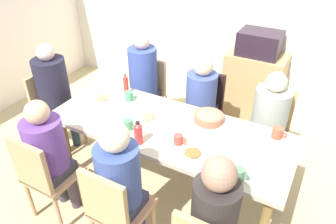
{
  "coord_description": "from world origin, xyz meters",
  "views": [
    {
      "loc": [
        1.09,
        -1.97,
        2.36
      ],
      "look_at": [
        0.0,
        0.0,
        0.9
      ],
      "focal_mm": 33.73,
      "sensor_mm": 36.0,
      "label": 1
    }
  ],
  "objects_px": {
    "dining_table": "(168,134)",
    "cup_4": "(277,133)",
    "plate_0": "(148,117)",
    "bowl_0": "(209,117)",
    "person_5": "(201,96)",
    "person_2": "(48,150)",
    "chair_5": "(203,107)",
    "cup_1": "(129,124)",
    "person_3": "(270,115)",
    "side_cabinet": "(252,88)",
    "chair_2": "(45,174)",
    "person_0": "(54,89)",
    "bottle_1": "(138,133)",
    "chair_6": "(148,92)",
    "chair_4": "(115,208)",
    "cup_2": "(129,96)",
    "microwave": "(260,43)",
    "plate_1": "(192,154)",
    "person_4": "(120,179)",
    "chair_0": "(53,107)",
    "person_1": "(214,219)",
    "bottle_0": "(126,84)",
    "cup_3": "(179,139)",
    "cup_0": "(239,174)",
    "person_6": "(143,77)",
    "plate_2": "(102,99)"
  },
  "relations": [
    {
      "from": "dining_table",
      "to": "chair_2",
      "type": "distance_m",
      "value": 1.09
    },
    {
      "from": "person_2",
      "to": "chair_6",
      "type": "relative_size",
      "value": 1.3
    },
    {
      "from": "chair_4",
      "to": "bottle_1",
      "type": "height_order",
      "value": "bottle_1"
    },
    {
      "from": "person_1",
      "to": "person_5",
      "type": "height_order",
      "value": "person_1"
    },
    {
      "from": "person_0",
      "to": "plate_2",
      "type": "xyz_separation_m",
      "value": [
        0.58,
        0.08,
        0.01
      ]
    },
    {
      "from": "chair_2",
      "to": "person_2",
      "type": "xyz_separation_m",
      "value": [
        -0.0,
        0.09,
        0.2
      ]
    },
    {
      "from": "cup_0",
      "to": "cup_2",
      "type": "bearing_deg",
      "value": 157.99
    },
    {
      "from": "person_0",
      "to": "chair_5",
      "type": "height_order",
      "value": "person_0"
    },
    {
      "from": "person_3",
      "to": "person_5",
      "type": "xyz_separation_m",
      "value": [
        -0.72,
        -0.0,
        0.0
      ]
    },
    {
      "from": "cup_2",
      "to": "bottle_0",
      "type": "distance_m",
      "value": 0.16
    },
    {
      "from": "person_5",
      "to": "person_2",
      "type": "bearing_deg",
      "value": -117.03
    },
    {
      "from": "person_3",
      "to": "side_cabinet",
      "type": "xyz_separation_m",
      "value": [
        -0.4,
        0.91,
        -0.24
      ]
    },
    {
      "from": "chair_2",
      "to": "person_0",
      "type": "bearing_deg",
      "value": 129.24
    },
    {
      "from": "person_2",
      "to": "person_6",
      "type": "relative_size",
      "value": 0.94
    },
    {
      "from": "plate_0",
      "to": "cup_4",
      "type": "xyz_separation_m",
      "value": [
        1.09,
        0.28,
        0.03
      ]
    },
    {
      "from": "person_0",
      "to": "side_cabinet",
      "type": "xyz_separation_m",
      "value": [
        1.7,
        1.62,
        -0.3
      ]
    },
    {
      "from": "person_1",
      "to": "plate_1",
      "type": "bearing_deg",
      "value": 128.73
    },
    {
      "from": "chair_2",
      "to": "chair_5",
      "type": "bearing_deg",
      "value": 65.66
    },
    {
      "from": "person_0",
      "to": "bottle_1",
      "type": "relative_size",
      "value": 6.0
    },
    {
      "from": "person_1",
      "to": "plate_0",
      "type": "bearing_deg",
      "value": 142.3
    },
    {
      "from": "side_cabinet",
      "to": "person_4",
      "type": "bearing_deg",
      "value": -97.87
    },
    {
      "from": "microwave",
      "to": "plate_1",
      "type": "bearing_deg",
      "value": -89.06
    },
    {
      "from": "chair_4",
      "to": "bottle_0",
      "type": "height_order",
      "value": "bottle_0"
    },
    {
      "from": "plate_2",
      "to": "microwave",
      "type": "distance_m",
      "value": 1.93
    },
    {
      "from": "person_2",
      "to": "chair_6",
      "type": "xyz_separation_m",
      "value": [
        0.0,
        1.51,
        -0.2
      ]
    },
    {
      "from": "chair_6",
      "to": "bottle_0",
      "type": "distance_m",
      "value": 0.6
    },
    {
      "from": "cup_0",
      "to": "bowl_0",
      "type": "bearing_deg",
      "value": 129.41
    },
    {
      "from": "chair_4",
      "to": "cup_2",
      "type": "distance_m",
      "value": 1.19
    },
    {
      "from": "person_3",
      "to": "bowl_0",
      "type": "xyz_separation_m",
      "value": [
        -0.45,
        -0.46,
        0.1
      ]
    },
    {
      "from": "cup_3",
      "to": "chair_5",
      "type": "bearing_deg",
      "value": 101.19
    },
    {
      "from": "chair_5",
      "to": "cup_1",
      "type": "xyz_separation_m",
      "value": [
        -0.28,
        -0.99,
        0.29
      ]
    },
    {
      "from": "chair_5",
      "to": "plate_2",
      "type": "xyz_separation_m",
      "value": [
        -0.8,
        -0.72,
        0.25
      ]
    },
    {
      "from": "dining_table",
      "to": "cup_4",
      "type": "distance_m",
      "value": 0.93
    },
    {
      "from": "bowl_0",
      "to": "cup_2",
      "type": "bearing_deg",
      "value": -176.96
    },
    {
      "from": "dining_table",
      "to": "chair_0",
      "type": "xyz_separation_m",
      "value": [
        -1.46,
        0.0,
        -0.16
      ]
    },
    {
      "from": "dining_table",
      "to": "side_cabinet",
      "type": "distance_m",
      "value": 1.67
    },
    {
      "from": "chair_2",
      "to": "cup_4",
      "type": "relative_size",
      "value": 7.39
    },
    {
      "from": "bottle_1",
      "to": "cup_4",
      "type": "bearing_deg",
      "value": 32.79
    },
    {
      "from": "person_5",
      "to": "side_cabinet",
      "type": "relative_size",
      "value": 1.27
    },
    {
      "from": "chair_0",
      "to": "person_2",
      "type": "bearing_deg",
      "value": -43.72
    },
    {
      "from": "chair_0",
      "to": "side_cabinet",
      "type": "height_order",
      "value": "same"
    },
    {
      "from": "chair_5",
      "to": "plate_0",
      "type": "distance_m",
      "value": 0.85
    },
    {
      "from": "chair_5",
      "to": "bottle_1",
      "type": "height_order",
      "value": "bottle_1"
    },
    {
      "from": "chair_0",
      "to": "chair_2",
      "type": "relative_size",
      "value": 1.0
    },
    {
      "from": "chair_0",
      "to": "person_2",
      "type": "relative_size",
      "value": 0.77
    },
    {
      "from": "chair_2",
      "to": "plate_1",
      "type": "distance_m",
      "value": 1.24
    },
    {
      "from": "person_0",
      "to": "person_5",
      "type": "bearing_deg",
      "value": 27.25
    },
    {
      "from": "plate_0",
      "to": "bowl_0",
      "type": "distance_m",
      "value": 0.55
    },
    {
      "from": "chair_0",
      "to": "cup_3",
      "type": "height_order",
      "value": "chair_0"
    },
    {
      "from": "plate_2",
      "to": "side_cabinet",
      "type": "height_order",
      "value": "side_cabinet"
    }
  ]
}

